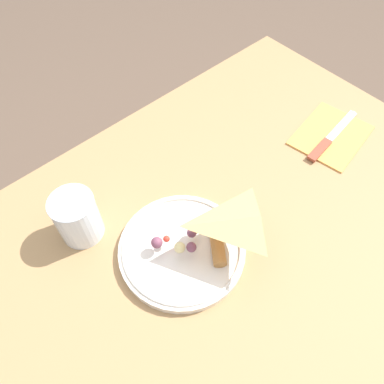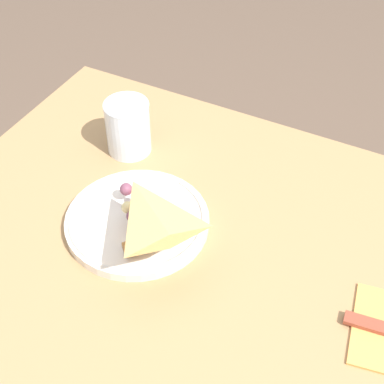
% 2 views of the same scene
% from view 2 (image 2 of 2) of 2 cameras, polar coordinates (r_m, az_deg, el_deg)
% --- Properties ---
extents(dining_table, '(0.98, 0.72, 0.71)m').
position_cam_2_polar(dining_table, '(0.99, 2.13, -10.87)').
color(dining_table, '#A87F51').
rests_on(dining_table, ground_plane).
extents(plate_pizza, '(0.23, 0.23, 0.05)m').
position_cam_2_polar(plate_pizza, '(0.94, -5.31, -2.66)').
color(plate_pizza, silver).
rests_on(plate_pizza, dining_table).
extents(milk_glass, '(0.08, 0.08, 0.10)m').
position_cam_2_polar(milk_glass, '(1.06, -6.21, 6.07)').
color(milk_glass, white).
rests_on(milk_glass, dining_table).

